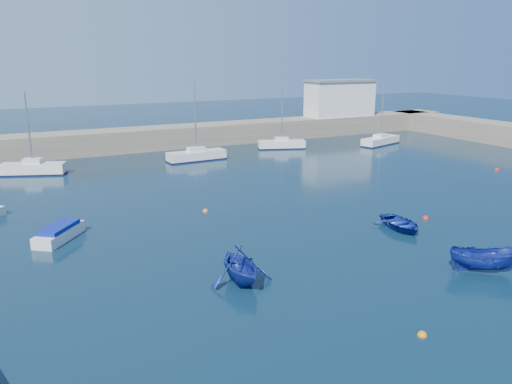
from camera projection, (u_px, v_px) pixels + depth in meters
name	position (u px, v px, depth m)	size (l,w,h in m)	color
ground	(405.00, 314.00, 22.01)	(220.00, 220.00, 0.00)	#0B2233
back_wall	(139.00, 139.00, 61.22)	(96.00, 4.50, 2.60)	#786C5B
right_arm	(483.00, 131.00, 68.53)	(4.50, 32.00, 2.60)	#786C5B
harbor_office	(340.00, 99.00, 73.43)	(10.00, 4.00, 5.00)	silver
sailboat_5	(33.00, 168.00, 48.23)	(6.11, 3.70, 7.92)	silver
sailboat_6	(197.00, 155.00, 54.87)	(6.57, 2.14, 8.51)	silver
sailboat_7	(282.00, 144.00, 62.11)	(6.00, 3.45, 7.68)	silver
sailboat_8	(380.00, 141.00, 64.85)	(6.64, 3.60, 8.37)	silver
motorboat_1	(59.00, 233.00, 30.92)	(3.43, 3.88, 0.95)	silver
dinghy_center	(401.00, 223.00, 32.88)	(2.63, 3.68, 0.76)	navy
dinghy_left	(240.00, 265.00, 24.87)	(3.12, 3.61, 1.90)	navy
dinghy_right	(484.00, 259.00, 26.19)	(1.36, 3.61, 1.39)	navy
buoy_0	(422.00, 336.00, 20.30)	(0.39, 0.39, 0.39)	orange
buoy_1	(426.00, 219.00, 35.07)	(0.46, 0.46, 0.46)	#B3200D
buoy_3	(206.00, 212.00, 36.71)	(0.41, 0.41, 0.41)	orange
buoy_4	(497.00, 170.00, 50.22)	(0.49, 0.49, 0.49)	#B3200D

